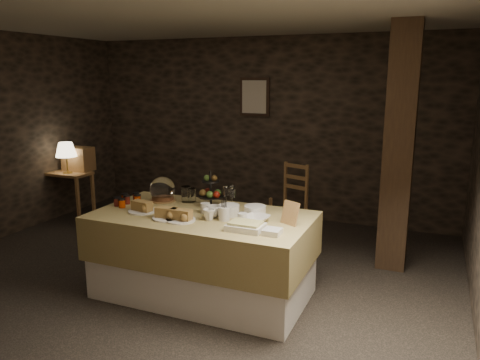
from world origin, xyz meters
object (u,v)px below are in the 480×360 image
at_px(console_table, 68,181).
at_px(chair, 290,200).
at_px(table_lamp, 66,150).
at_px(wine_rack, 78,159).
at_px(buffet_table, 203,249).
at_px(fruit_stand, 211,192).
at_px(timber_column, 399,149).

distance_m(console_table, chair, 3.18).
relative_size(console_table, table_lamp, 1.59).
bearing_deg(wine_rack, table_lamp, -90.00).
relative_size(buffet_table, wine_rack, 4.79).
distance_m(buffet_table, wine_rack, 3.28).
bearing_deg(fruit_stand, table_lamp, 159.40).
bearing_deg(chair, buffet_table, -75.68).
bearing_deg(timber_column, buffet_table, -138.08).
bearing_deg(buffet_table, chair, 86.14).
bearing_deg(chair, console_table, -145.60).
bearing_deg(fruit_stand, timber_column, 34.38).
height_order(console_table, wine_rack, wine_rack).
bearing_deg(chair, timber_column, -13.00).
relative_size(console_table, wine_rack, 1.66).
bearing_deg(table_lamp, wine_rack, 90.00).
xyz_separation_m(timber_column, fruit_stand, (-1.64, -1.12, -0.37)).
bearing_deg(wine_rack, timber_column, -2.03).
distance_m(console_table, timber_column, 4.54).
relative_size(table_lamp, chair, 0.64).
xyz_separation_m(console_table, timber_column, (4.48, 0.02, 0.73)).
bearing_deg(console_table, timber_column, 0.30).
distance_m(table_lamp, fruit_stand, 2.98).
relative_size(console_table, fruit_stand, 2.02).
xyz_separation_m(buffet_table, wine_rack, (-2.85, 1.58, 0.41)).
bearing_deg(buffet_table, console_table, 154.22).
height_order(wine_rack, chair, wine_rack).
bearing_deg(fruit_stand, wine_rack, 155.37).
distance_m(console_table, table_lamp, 0.47).
bearing_deg(wine_rack, buffet_table, -29.02).
xyz_separation_m(buffet_table, console_table, (-2.90, 1.40, 0.11)).
relative_size(table_lamp, wine_rack, 1.05).
bearing_deg(table_lamp, buffet_table, -25.35).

